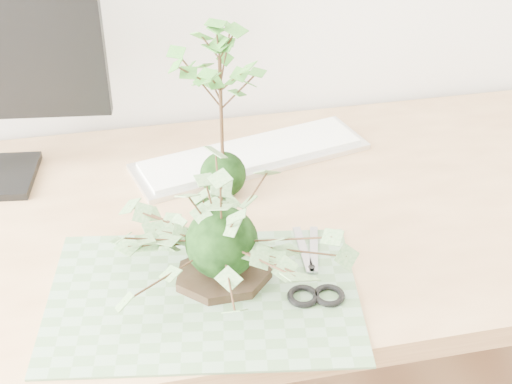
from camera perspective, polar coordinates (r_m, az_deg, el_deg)
The scene contains 7 objects.
desk at distance 1.28m, azimuth -1.14°, elevation -4.89°, with size 1.60×0.70×0.74m.
cutting_mat at distance 1.06m, azimuth -4.21°, elevation -8.27°, with size 0.45×0.30×0.00m, color #557A4D.
stone_dish at distance 1.08m, azimuth -2.66°, elevation -6.63°, with size 0.15×0.15×0.01m, color black.
ivy_kokedama at distance 1.01m, azimuth -2.82°, elevation -1.78°, with size 0.39×0.39×0.21m.
maple_kokedama at distance 1.16m, azimuth -2.91°, elevation 9.69°, with size 0.19×0.19×0.34m.
keyboard at distance 1.37m, azimuth -0.38°, elevation 2.97°, with size 0.48×0.24×0.02m.
scissors at distance 1.07m, azimuth 4.93°, elevation -7.38°, with size 0.09×0.20×0.01m.
Camera 1 is at (-0.19, 0.24, 1.45)m, focal length 50.00 mm.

